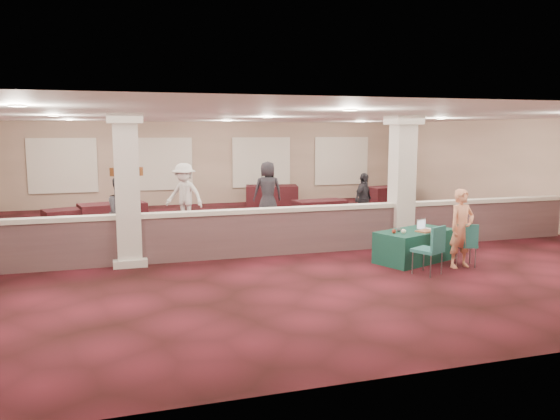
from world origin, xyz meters
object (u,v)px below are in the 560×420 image
object	(u,v)px
conf_chair_main	(465,241)
far_table_back_left	(113,216)
near_table	(415,246)
woman	(462,228)
far_table_front_center	(299,223)
far_table_front_right	(319,210)
far_table_back_center	(272,196)
attendee_b	(184,195)
far_table_front_left	(75,220)
attendee_d	(268,191)
conf_chair_side	(432,246)
attendee_c	(363,199)
far_table_back_right	(389,196)
attendee_a	(122,213)

from	to	relation	value
conf_chair_main	far_table_back_left	bearing A→B (deg)	155.96
near_table	woman	bearing A→B (deg)	-71.79
far_table_front_center	far_table_front_right	bearing A→B (deg)	58.09
woman	far_table_back_left	distance (m)	9.86
far_table_back_center	attendee_b	world-z (taller)	attendee_b
far_table_front_left	woman	bearing A→B (deg)	-40.21
far_table_back_left	attendee_d	distance (m)	4.86
far_table_front_left	far_table_front_right	xyz separation A→B (m)	(7.36, -0.24, -0.00)
conf_chair_side	attendee_c	distance (m)	5.77
near_table	far_table_back_right	distance (m)	9.30
far_table_back_right	conf_chair_side	bearing A→B (deg)	-113.80
near_table	far_table_back_right	world-z (taller)	far_table_back_right
conf_chair_main	attendee_b	bearing A→B (deg)	146.97
near_table	attendee_b	size ratio (longest dim) A/B	0.94
conf_chair_side	attendee_a	size ratio (longest dim) A/B	0.56
conf_chair_side	woman	bearing A→B (deg)	-4.75
far_table_back_center	attendee_b	size ratio (longest dim) A/B	1.03
far_table_front_left	attendee_c	bearing A→B (deg)	-10.26
far_table_back_right	far_table_back_center	bearing A→B (deg)	166.41
far_table_back_left	attendee_d	size ratio (longest dim) A/B	0.99
attendee_a	attendee_b	distance (m)	3.35
far_table_back_right	far_table_front_left	bearing A→B (deg)	-167.85
far_table_front_right	far_table_back_center	size ratio (longest dim) A/B	0.84
far_table_front_center	attendee_a	size ratio (longest dim) A/B	1.08
near_table	far_table_front_center	distance (m)	3.64
far_table_back_center	attendee_d	size ratio (longest dim) A/B	1.03
far_table_back_left	far_table_front_center	bearing A→B (deg)	-31.16
near_table	far_table_front_left	bearing A→B (deg)	119.52
conf_chair_main	conf_chair_side	distance (m)	1.12
far_table_front_left	attendee_d	bearing A→B (deg)	4.88
conf_chair_main	far_table_back_left	xyz separation A→B (m)	(-7.09, 6.95, -0.17)
far_table_front_right	far_table_back_center	bearing A→B (deg)	97.61
far_table_front_center	attendee_c	size ratio (longest dim) A/B	1.19
near_table	attendee_b	distance (m)	7.38
conf_chair_main	near_table	bearing A→B (deg)	155.42
far_table_back_center	attendee_d	distance (m)	3.21
far_table_back_right	attendee_d	xyz separation A→B (m)	(-5.43, -1.93, 0.58)
far_table_front_center	attendee_b	distance (m)	3.87
far_table_front_left	far_table_back_left	distance (m)	1.06
far_table_back_right	attendee_b	world-z (taller)	attendee_b
conf_chair_side	far_table_back_center	distance (m)	10.64
attendee_b	far_table_front_right	bearing A→B (deg)	35.05
far_table_back_left	attendee_b	distance (m)	2.17
conf_chair_main	woman	xyz separation A→B (m)	(-0.12, -0.01, 0.28)
far_table_front_right	far_table_back_center	world-z (taller)	far_table_back_center
far_table_back_center	attendee_d	xyz separation A→B (m)	(-1.01, -3.00, 0.55)
near_table	conf_chair_main	xyz separation A→B (m)	(0.75, -0.75, 0.20)
woman	attendee_a	xyz separation A→B (m)	(-6.73, 3.97, 0.05)
far_table_back_right	attendee_b	xyz separation A→B (m)	(-8.17, -2.43, 0.59)
far_table_front_center	attendee_a	distance (m)	4.59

